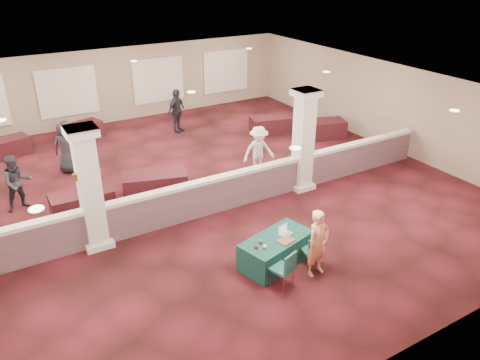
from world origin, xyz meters
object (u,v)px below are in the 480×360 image
near_table (276,250)px  attendee_c (177,111)px  conf_chair_side (285,267)px  attendee_b (259,151)px  conf_chair_main (313,249)px  far_table_front_right (323,129)px  woman (318,243)px  far_table_front_center (155,185)px  far_table_front_left (82,203)px  far_table_back_center (81,132)px  far_table_back_left (5,148)px  attendee_a (17,183)px  attendee_d (67,147)px  far_table_back_right (271,125)px

near_table → attendee_c: size_ratio=1.00×
conf_chair_side → attendee_b: 5.95m
conf_chair_main → far_table_front_right: 8.87m
far_table_front_right → attendee_c: size_ratio=0.98×
woman → far_table_front_center: (-1.81, 5.57, -0.44)m
far_table_front_center → far_table_front_right: size_ratio=1.08×
near_table → far_table_front_left: (-3.44, 4.75, -0.00)m
far_table_back_center → attendee_c: (3.72, -1.11, 0.58)m
near_table → woman: 1.11m
far_table_back_left → conf_chair_main: bearing=-63.6°
near_table → attendee_a: 7.76m
conf_chair_side → far_table_front_center: size_ratio=0.47×
far_table_front_center → attendee_a: attendee_a is taller
near_table → conf_chair_main: conf_chair_main is taller
near_table → attendee_d: bearing=96.7°
conf_chair_side → attendee_b: bearing=43.9°
far_table_front_left → conf_chair_main: bearing=-52.4°
conf_chair_side → attendee_c: attendee_c is taller
conf_chair_main → attendee_d: attendee_d is taller
far_table_front_right → attendee_b: 4.51m
conf_chair_side → far_table_front_right: conf_chair_side is taller
conf_chair_side → far_table_back_left: size_ratio=0.55×
conf_chair_side → far_table_front_center: conf_chair_side is taller
conf_chair_side → far_table_back_right: conf_chair_side is taller
far_table_front_center → attendee_d: (-1.87, 3.20, 0.52)m
attendee_a → far_table_front_right: bearing=-5.2°
far_table_front_center → attendee_c: attendee_c is taller
far_table_front_right → attendee_a: size_ratio=1.05×
far_table_front_right → far_table_back_left: bearing=158.8°
woman → far_table_back_left: size_ratio=1.00×
conf_chair_side → far_table_front_center: 5.68m
near_table → far_table_back_left: near_table is taller
far_table_back_center → attendee_d: 3.19m
attendee_b → attendee_a: bearing=176.3°
woman → attendee_c: size_ratio=0.91×
far_table_front_right → woman: bearing=-130.4°
far_table_back_center → far_table_back_right: bearing=-24.8°
conf_chair_side → attendee_c: size_ratio=0.50×
far_table_back_right → attendee_a: bearing=-170.5°
conf_chair_main → far_table_back_left: size_ratio=0.51×
conf_chair_main → far_table_front_center: (-1.91, 5.32, -0.11)m
far_table_front_left → attendee_d: 3.26m
woman → near_table: bearing=118.1°
near_table → far_table_front_left: bearing=111.2°
near_table → far_table_front_right: bearing=28.7°
near_table → attendee_a: attendee_a is taller
near_table → far_table_back_center: bearing=85.8°
far_table_back_center → attendee_d: attendee_d is taller
far_table_front_right → attendee_d: attendee_d is taller
far_table_front_left → far_table_back_left: (-1.40, 5.76, -0.01)m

